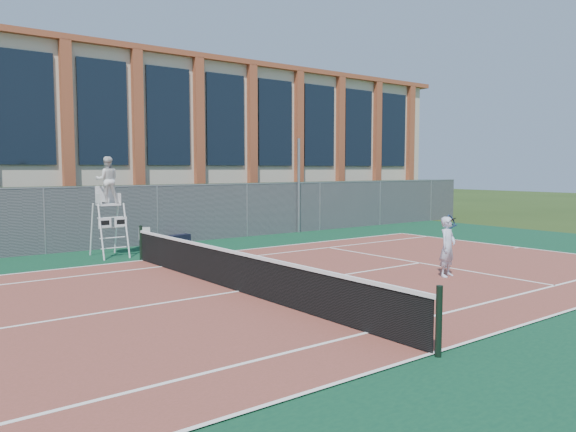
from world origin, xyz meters
TOP-DOWN VIEW (x-y plane):
  - ground at (0.00, 0.00)m, footprint 120.00×120.00m
  - apron at (0.00, 1.00)m, footprint 36.00×20.00m
  - tennis_court at (0.00, 0.00)m, footprint 23.77×10.97m
  - tennis_net at (0.00, 0.00)m, footprint 0.10×11.30m
  - fence at (0.00, 8.80)m, footprint 40.00×0.06m
  - hedge at (0.00, 10.00)m, footprint 40.00×1.40m
  - building at (0.00, 17.95)m, footprint 45.00×10.60m
  - steel_pole at (8.68, 8.70)m, footprint 0.12×0.12m
  - umpire_chair at (-0.49, 7.04)m, footprint 0.91×1.40m
  - plastic_chair at (0.92, 7.45)m, footprint 0.46×0.46m
  - sports_bag_near at (2.65, 8.34)m, footprint 0.90×0.52m
  - sports_bag_far at (2.85, 8.60)m, footprint 0.67×0.32m
  - tennis_player at (5.29, -1.80)m, footprint 0.92×0.66m

SIDE VIEW (x-z plane):
  - ground at x=0.00m, z-range 0.00..0.00m
  - apron at x=0.00m, z-range 0.00..0.01m
  - tennis_court at x=0.00m, z-range 0.01..0.03m
  - sports_bag_far at x=2.85m, z-range 0.01..0.27m
  - sports_bag_near at x=2.65m, z-range 0.01..0.37m
  - plastic_chair at x=0.92m, z-range 0.08..0.89m
  - tennis_net at x=0.00m, z-range -0.01..1.09m
  - tennis_player at x=5.29m, z-range 0.02..1.62m
  - fence at x=0.00m, z-range 0.00..2.20m
  - hedge at x=0.00m, z-range 0.00..2.20m
  - steel_pole at x=8.68m, z-range 0.00..4.17m
  - umpire_chair at x=-0.49m, z-range 0.75..4.02m
  - building at x=0.00m, z-range 0.03..8.26m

